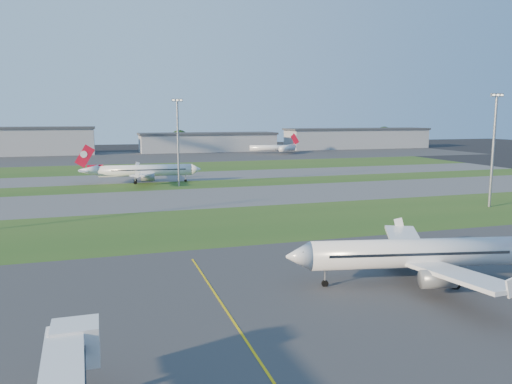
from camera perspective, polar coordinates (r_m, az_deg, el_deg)
name	(u,v)px	position (r m, az deg, el deg)	size (l,w,h in m)	color
ground	(197,359)	(45.45, -6.79, -18.42)	(700.00, 700.00, 0.00)	black
apron_near	(197,359)	(45.45, -6.79, -18.42)	(300.00, 70.00, 0.01)	#333335
grass_strip_a	(144,230)	(94.43, -12.65, -4.21)	(300.00, 34.00, 0.01)	#274E1A
taxiway_a	(133,201)	(126.77, -13.92, -1.01)	(300.00, 32.00, 0.01)	#515154
grass_strip_b	(127,187)	(151.46, -14.51, 0.50)	(300.00, 18.00, 0.01)	#274E1A
taxiway_b	(124,179)	(173.25, -14.89, 1.48)	(300.00, 26.00, 0.01)	#515154
grass_strip_c	(120,169)	(206.03, -15.32, 2.55)	(300.00, 40.00, 0.01)	#274E1A
apron_far	(115,157)	(265.77, -15.82, 3.83)	(400.00, 80.00, 0.01)	#333335
yellow_line	(252,351)	(46.50, -0.42, -17.70)	(0.25, 60.00, 0.02)	gold
airliner_parked	(425,254)	(65.53, 18.73, -6.70)	(34.55, 29.01, 10.90)	white
airliner_taxiing	(145,171)	(159.83, -12.60, 2.38)	(35.25, 29.82, 11.00)	white
mini_jet_near	(288,148)	(284.62, 3.66, 5.09)	(18.40, 24.03, 9.48)	white
mini_jet_far	(273,148)	(282.98, 1.94, 5.08)	(28.58, 6.44, 9.48)	white
light_mast_centre	(178,137)	(149.64, -8.91, 6.28)	(3.20, 0.70, 25.80)	gray
light_mast_east	(494,143)	(125.39, 25.52, 5.12)	(3.20, 0.70, 25.80)	gray
hangar_west	(26,141)	(297.58, -24.78, 5.31)	(71.40, 23.00, 15.20)	#9C9EA3
hangar_east	(208,142)	(301.72, -5.50, 5.71)	(81.60, 23.00, 11.20)	#9C9EA3
hangar_far_east	(357,138)	(336.80, 11.48, 6.05)	(96.90, 23.00, 13.20)	#9C9EA3
tree_mid_west	(76,143)	(306.50, -19.85, 5.33)	(9.90, 9.90, 10.80)	black
tree_mid_east	(179,139)	(312.76, -8.74, 5.97)	(11.55, 11.55, 12.60)	black
tree_east	(294,139)	(330.60, 4.35, 6.07)	(10.45, 10.45, 11.40)	black
tree_far_east	(384,136)	(365.70, 14.42, 6.27)	(12.65, 12.65, 13.80)	black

